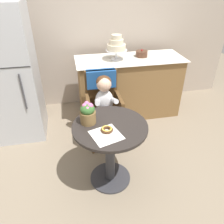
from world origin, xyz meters
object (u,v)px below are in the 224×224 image
object	(u,v)px
seated_child	(105,100)
round_layer_cake	(142,54)
wicker_chair	(103,97)
tiered_cake_stand	(116,45)
cafe_table	(110,143)
donut_front	(107,129)
refrigerator	(10,76)
flower_vase	(88,113)

from	to	relation	value
seated_child	round_layer_cake	xyz separation A→B (m)	(0.69, 0.79, 0.26)
seated_child	wicker_chair	bearing A→B (deg)	90.00
wicker_chair	tiered_cake_stand	bearing A→B (deg)	56.98
cafe_table	wicker_chair	bearing A→B (deg)	86.21
donut_front	refrigerator	bearing A→B (deg)	130.37
cafe_table	round_layer_cake	bearing A→B (deg)	61.46
wicker_chair	seated_child	world-z (taller)	seated_child
tiered_cake_stand	refrigerator	xyz separation A→B (m)	(-1.40, -0.20, -0.25)
flower_vase	tiered_cake_stand	distance (m)	1.35
wicker_chair	round_layer_cake	xyz separation A→B (m)	(0.69, 0.63, 0.30)
seated_child	tiered_cake_stand	xyz separation A→B (m)	(0.30, 0.74, 0.42)
cafe_table	donut_front	xyz separation A→B (m)	(-0.04, -0.08, 0.23)
cafe_table	wicker_chair	distance (m)	0.73
seated_child	cafe_table	bearing A→B (deg)	-94.84
refrigerator	cafe_table	bearing A→B (deg)	-46.33
seated_child	donut_front	bearing A→B (deg)	-98.13
cafe_table	donut_front	distance (m)	0.25
cafe_table	donut_front	bearing A→B (deg)	-118.37
flower_vase	refrigerator	distance (m)	1.33
flower_vase	seated_child	bearing A→B (deg)	63.10
tiered_cake_stand	cafe_table	bearing A→B (deg)	-104.95
cafe_table	round_layer_cake	world-z (taller)	round_layer_cake
wicker_chair	donut_front	xyz separation A→B (m)	(-0.09, -0.80, 0.10)
cafe_table	donut_front	world-z (taller)	donut_front
tiered_cake_stand	round_layer_cake	distance (m)	0.42
wicker_chair	refrigerator	bearing A→B (deg)	155.08
donut_front	refrigerator	distance (m)	1.56
flower_vase	refrigerator	xyz separation A→B (m)	(-0.86, 1.01, 0.02)
seated_child	donut_front	distance (m)	0.66
flower_vase	refrigerator	size ratio (longest dim) A/B	0.13
wicker_chair	donut_front	size ratio (longest dim) A/B	8.39
seated_child	tiered_cake_stand	world-z (taller)	tiered_cake_stand
tiered_cake_stand	wicker_chair	bearing A→B (deg)	-117.25
donut_front	tiered_cake_stand	bearing A→B (deg)	74.18
donut_front	tiered_cake_stand	distance (m)	1.48
refrigerator	flower_vase	bearing A→B (deg)	-49.70
cafe_table	round_layer_cake	distance (m)	1.60
cafe_table	flower_vase	size ratio (longest dim) A/B	3.32
cafe_table	seated_child	bearing A→B (deg)	85.16
seated_child	donut_front	world-z (taller)	seated_child
donut_front	flower_vase	world-z (taller)	flower_vase
cafe_table	refrigerator	bearing A→B (deg)	133.67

